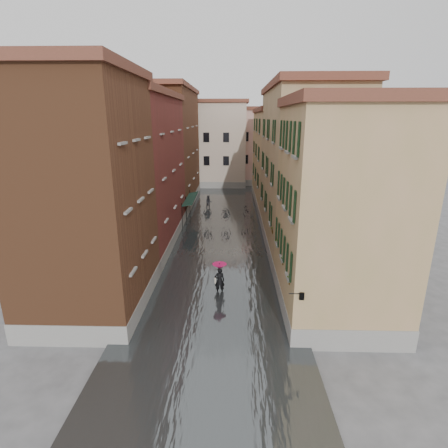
# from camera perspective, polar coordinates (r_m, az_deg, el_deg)

# --- Properties ---
(ground) EXTENTS (120.00, 120.00, 0.00)m
(ground) POSITION_cam_1_polar(r_m,az_deg,el_deg) (23.33, -1.47, -10.87)
(ground) COLOR #4F4F51
(ground) RESTS_ON ground
(floodwater) EXTENTS (10.00, 60.00, 0.20)m
(floodwater) POSITION_cam_1_polar(r_m,az_deg,el_deg) (35.31, -0.38, -0.80)
(floodwater) COLOR #3E4345
(floodwater) RESTS_ON ground
(building_left_near) EXTENTS (6.00, 8.00, 13.00)m
(building_left_near) POSITION_cam_1_polar(r_m,az_deg,el_deg) (20.77, -21.62, 3.54)
(building_left_near) COLOR brown
(building_left_near) RESTS_ON ground
(building_left_mid) EXTENTS (6.00, 14.00, 12.50)m
(building_left_mid) POSITION_cam_1_polar(r_m,az_deg,el_deg) (31.04, -13.81, 7.91)
(building_left_mid) COLOR maroon
(building_left_mid) RESTS_ON ground
(building_left_far) EXTENTS (6.00, 16.00, 14.00)m
(building_left_far) POSITION_cam_1_polar(r_m,az_deg,el_deg) (45.49, -8.96, 11.91)
(building_left_far) COLOR brown
(building_left_far) RESTS_ON ground
(building_right_near) EXTENTS (6.00, 8.00, 11.50)m
(building_right_near) POSITION_cam_1_polar(r_m,az_deg,el_deg) (20.16, 18.38, 1.29)
(building_right_near) COLOR #99844F
(building_right_near) RESTS_ON ground
(building_right_mid) EXTENTS (6.00, 14.00, 13.00)m
(building_right_mid) POSITION_cam_1_polar(r_m,az_deg,el_deg) (30.48, 12.74, 8.29)
(building_right_mid) COLOR tan
(building_right_mid) RESTS_ON ground
(building_right_far) EXTENTS (6.00, 16.00, 11.50)m
(building_right_far) POSITION_cam_1_polar(r_m,az_deg,el_deg) (45.26, 9.12, 10.28)
(building_right_far) COLOR #99844F
(building_right_far) RESTS_ON ground
(building_end_cream) EXTENTS (12.00, 9.00, 13.00)m
(building_end_cream) POSITION_cam_1_polar(r_m,az_deg,el_deg) (58.90, -2.55, 12.73)
(building_end_cream) COLOR #BAA694
(building_end_cream) RESTS_ON ground
(building_end_pink) EXTENTS (10.00, 9.00, 12.00)m
(building_end_pink) POSITION_cam_1_polar(r_m,az_deg,el_deg) (60.98, 6.26, 12.33)
(building_end_pink) COLOR tan
(building_end_pink) RESTS_ON ground
(awning_near) EXTENTS (1.09, 3.14, 2.80)m
(awning_near) POSITION_cam_1_polar(r_m,az_deg,el_deg) (36.26, -5.84, 3.48)
(awning_near) COLOR black
(awning_near) RESTS_ON ground
(awning_far) EXTENTS (1.09, 3.42, 2.80)m
(awning_far) POSITION_cam_1_polar(r_m,az_deg,el_deg) (39.22, -5.28, 4.55)
(awning_far) COLOR black
(awning_far) RESTS_ON ground
(wall_lantern) EXTENTS (0.71, 0.22, 0.35)m
(wall_lantern) POSITION_cam_1_polar(r_m,az_deg,el_deg) (16.90, 12.48, -11.33)
(wall_lantern) COLOR black
(wall_lantern) RESTS_ON ground
(window_planters) EXTENTS (0.59, 8.78, 0.84)m
(window_planters) POSITION_cam_1_polar(r_m,az_deg,el_deg) (21.36, 9.48, -3.51)
(window_planters) COLOR #9E4B33
(window_planters) RESTS_ON ground
(pedestrian_main) EXTENTS (0.94, 0.94, 2.06)m
(pedestrian_main) POSITION_cam_1_polar(r_m,az_deg,el_deg) (22.48, -0.74, -8.50)
(pedestrian_main) COLOR black
(pedestrian_main) RESTS_ON ground
(pedestrian_far) EXTENTS (0.95, 0.81, 1.71)m
(pedestrian_far) POSITION_cam_1_polar(r_m,az_deg,el_deg) (43.08, -2.50, 3.52)
(pedestrian_far) COLOR black
(pedestrian_far) RESTS_ON ground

